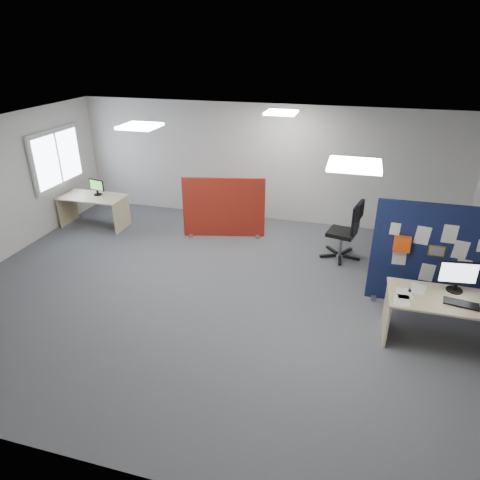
% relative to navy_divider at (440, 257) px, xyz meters
% --- Properties ---
extents(floor, '(9.00, 9.00, 0.00)m').
position_rel_navy_divider_xyz_m(floor, '(-3.46, -0.56, -0.88)').
color(floor, '#54565C').
rests_on(floor, ground).
extents(ceiling, '(9.00, 7.00, 0.02)m').
position_rel_navy_divider_xyz_m(ceiling, '(-3.46, -0.56, 1.82)').
color(ceiling, white).
rests_on(ceiling, wall_back).
extents(wall_back, '(9.00, 0.02, 2.70)m').
position_rel_navy_divider_xyz_m(wall_back, '(-3.46, 2.94, 0.47)').
color(wall_back, silver).
rests_on(wall_back, floor).
extents(wall_front, '(9.00, 0.02, 2.70)m').
position_rel_navy_divider_xyz_m(wall_front, '(-3.46, -4.06, 0.47)').
color(wall_front, silver).
rests_on(wall_front, floor).
extents(window, '(0.06, 1.70, 1.30)m').
position_rel_navy_divider_xyz_m(window, '(-7.90, 1.44, 0.67)').
color(window, white).
rests_on(window, wall_left).
extents(ceiling_lights, '(4.10, 4.10, 0.04)m').
position_rel_navy_divider_xyz_m(ceiling_lights, '(-3.13, 0.11, 1.79)').
color(ceiling_lights, white).
rests_on(ceiling_lights, ceiling).
extents(navy_divider, '(2.13, 0.30, 1.76)m').
position_rel_navy_divider_xyz_m(navy_divider, '(0.00, 0.00, 0.00)').
color(navy_divider, '#101C3E').
rests_on(navy_divider, floor).
extents(main_desk, '(1.83, 0.81, 0.73)m').
position_rel_navy_divider_xyz_m(main_desk, '(0.12, -0.94, -0.32)').
color(main_desk, '#C9B681').
rests_on(main_desk, floor).
extents(monitor_main, '(0.54, 0.22, 0.47)m').
position_rel_navy_divider_xyz_m(monitor_main, '(0.11, -0.73, 0.11)').
color(monitor_main, black).
rests_on(monitor_main, main_desk).
extents(keyboard, '(0.47, 0.26, 0.02)m').
position_rel_navy_divider_xyz_m(keyboard, '(0.14, -1.08, -0.14)').
color(keyboard, black).
rests_on(keyboard, main_desk).
extents(red_divider, '(1.74, 0.47, 1.33)m').
position_rel_navy_divider_xyz_m(red_divider, '(-4.09, 1.69, -0.22)').
color(red_divider, maroon).
rests_on(red_divider, floor).
extents(second_desk, '(1.47, 0.74, 0.73)m').
position_rel_navy_divider_xyz_m(second_desk, '(-7.14, 1.46, -0.33)').
color(second_desk, '#C9B681').
rests_on(second_desk, floor).
extents(monitor_second, '(0.40, 0.18, 0.36)m').
position_rel_navy_divider_xyz_m(monitor_second, '(-7.07, 1.54, 0.05)').
color(monitor_second, black).
rests_on(monitor_second, second_desk).
extents(office_chair, '(0.79, 0.78, 1.20)m').
position_rel_navy_divider_xyz_m(office_chair, '(-1.43, 1.30, -0.20)').
color(office_chair, black).
rests_on(office_chair, floor).
extents(desk_papers, '(1.43, 0.70, 0.00)m').
position_rel_navy_divider_xyz_m(desk_papers, '(-0.25, -1.04, -0.15)').
color(desk_papers, white).
rests_on(desk_papers, main_desk).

